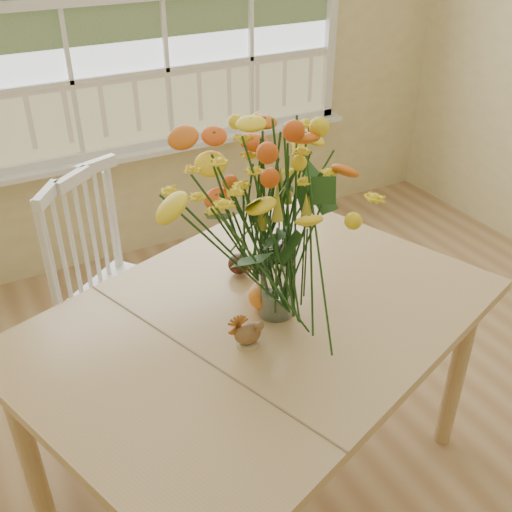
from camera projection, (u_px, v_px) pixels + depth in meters
floor at (391, 487)px, 2.40m from camera, size 4.00×4.50×0.01m
wall_back at (162, 32)px, 3.37m from camera, size 4.00×0.02×2.70m
dining_table at (259, 336)px, 2.05m from camera, size 1.82×1.55×0.83m
windsor_chair at (110, 282)px, 2.60m from camera, size 0.67×0.66×1.05m
flower_vase at (278, 210)px, 1.81m from camera, size 0.54×0.54×0.64m
pumpkin at (264, 298)px, 2.01m from camera, size 0.11×0.11×0.09m
turkey_figurine at (248, 334)px, 1.85m from camera, size 0.09×0.07×0.11m
dark_gourd at (239, 265)px, 2.20m from camera, size 0.12×0.08×0.08m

